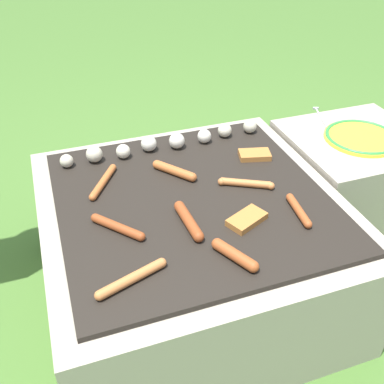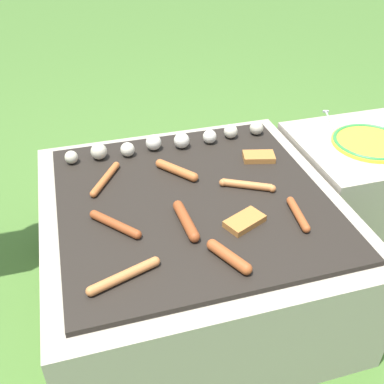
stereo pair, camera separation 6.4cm
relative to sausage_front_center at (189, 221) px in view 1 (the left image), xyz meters
The scene contains 16 objects.
ground_plane 0.45m from the sausage_front_center, 66.49° to the left, with size 14.00×14.00×0.00m, color #47702D.
grill 0.26m from the sausage_front_center, 66.49° to the left, with size 0.93×0.93×0.42m.
side_ledge 0.86m from the sausage_front_center, 19.51° to the left, with size 0.51×0.48×0.42m.
sausage_front_left 0.27m from the sausage_front_center, 26.84° to the left, with size 0.16×0.10×0.02m.
sausage_front_right 0.27m from the sausage_front_center, 81.34° to the left, with size 0.12×0.14×0.03m.
sausage_front_center is the anchor object (origin of this frame).
sausage_mid_right 0.26m from the sausage_front_center, 141.41° to the right, with size 0.20×0.08×0.03m.
sausage_back_center 0.33m from the sausage_front_center, 10.02° to the right, with size 0.04×0.16×0.02m.
sausage_mid_left 0.20m from the sausage_front_center, 167.71° to the left, with size 0.13×0.15×0.03m.
sausage_back_left 0.34m from the sausage_front_center, 124.48° to the left, with size 0.12×0.17×0.02m.
sausage_back_right 0.19m from the sausage_front_center, 68.36° to the right, with size 0.09×0.14×0.03m.
bread_slice_right 0.44m from the sausage_front_center, 38.91° to the left, with size 0.12×0.09×0.02m.
bread_slice_left 0.17m from the sausage_front_center, 14.82° to the right, with size 0.13×0.11×0.02m.
mushroom_row 0.44m from the sausage_front_center, 82.35° to the left, with size 0.75×0.08×0.06m.
plate_colorful 0.83m from the sausage_front_center, 18.46° to the left, with size 0.28×0.28×0.02m.
fork_utensil 0.87m from the sausage_front_center, 31.98° to the left, with size 0.08×0.22×0.01m.
Camera 1 is at (-0.37, -1.07, 1.25)m, focal length 42.00 mm.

